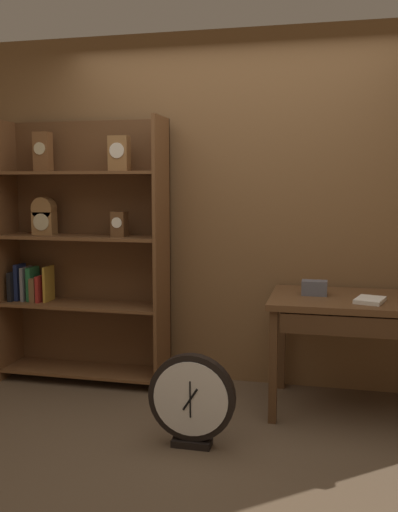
{
  "coord_description": "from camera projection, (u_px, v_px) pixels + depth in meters",
  "views": [
    {
      "loc": [
        0.69,
        -2.86,
        1.5
      ],
      "look_at": [
        -0.16,
        0.8,
        1.02
      ],
      "focal_mm": 40.22,
      "sensor_mm": 36.0,
      "label": 1
    }
  ],
  "objects": [
    {
      "name": "ground_plane",
      "position": [
        194.0,
        462.0,
        3.11
      ],
      "size": [
        10.0,
        10.0,
        0.0
      ],
      "primitive_type": "plane",
      "color": "brown"
    },
    {
      "name": "back_wood_panel",
      "position": [
        237.0,
        210.0,
        4.25
      ],
      "size": [
        4.8,
        0.05,
        2.6
      ],
      "primitive_type": "cube",
      "color": "brown",
      "rests_on": "ground"
    },
    {
      "name": "bookshelf",
      "position": [
        80.0,
        253.0,
        4.33
      ],
      "size": [
        1.27,
        0.37,
        1.97
      ],
      "color": "brown",
      "rests_on": "ground"
    },
    {
      "name": "workbench",
      "position": [
        366.0,
        312.0,
        3.69
      ],
      "size": [
        1.22,
        0.73,
        0.76
      ],
      "color": "brown",
      "rests_on": "ground"
    },
    {
      "name": "toolbox_small",
      "position": [
        314.0,
        288.0,
        3.79
      ],
      "size": [
        0.17,
        0.1,
        0.1
      ],
      "primitive_type": "cube",
      "color": "#595960",
      "rests_on": "workbench"
    },
    {
      "name": "open_repair_manual",
      "position": [
        370.0,
        300.0,
        3.57
      ],
      "size": [
        0.21,
        0.26,
        0.02
      ],
      "primitive_type": "cube",
      "rotation": [
        0.0,
        0.0,
        -0.28
      ],
      "color": "silver",
      "rests_on": "workbench"
    },
    {
      "name": "round_clock_large",
      "position": [
        192.0,
        400.0,
        3.26
      ],
      "size": [
        0.5,
        0.11,
        0.54
      ],
      "color": "black",
      "rests_on": "ground"
    }
  ]
}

